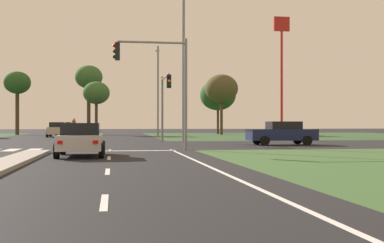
# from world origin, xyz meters

# --- Properties ---
(ground_plane) EXTENTS (200.00, 200.00, 0.00)m
(ground_plane) POSITION_xyz_m (0.00, 30.00, 0.00)
(ground_plane) COLOR black
(grass_verge_far_right) EXTENTS (35.00, 35.00, 0.01)m
(grass_verge_far_right) POSITION_xyz_m (25.50, 54.50, 0.00)
(grass_verge_far_right) COLOR #2D4C28
(grass_verge_far_right) RESTS_ON ground
(median_island_far) EXTENTS (1.20, 36.00, 0.14)m
(median_island_far) POSITION_xyz_m (0.00, 55.00, 0.07)
(median_island_far) COLOR gray
(median_island_far) RESTS_ON ground
(lane_dash_near) EXTENTS (0.14, 2.00, 0.01)m
(lane_dash_near) POSITION_xyz_m (3.50, 5.44, 0.01)
(lane_dash_near) COLOR silver
(lane_dash_near) RESTS_ON ground
(lane_dash_second) EXTENTS (0.14, 2.00, 0.01)m
(lane_dash_second) POSITION_xyz_m (3.50, 11.44, 0.01)
(lane_dash_second) COLOR silver
(lane_dash_second) RESTS_ON ground
(lane_dash_third) EXTENTS (0.14, 2.00, 0.01)m
(lane_dash_third) POSITION_xyz_m (3.50, 17.44, 0.01)
(lane_dash_third) COLOR silver
(lane_dash_third) RESTS_ON ground
(lane_dash_fourth) EXTENTS (0.14, 2.00, 0.01)m
(lane_dash_fourth) POSITION_xyz_m (3.50, 23.44, 0.01)
(lane_dash_fourth) COLOR silver
(lane_dash_fourth) RESTS_ON ground
(edge_line_right) EXTENTS (0.14, 24.00, 0.01)m
(edge_line_right) POSITION_xyz_m (6.85, 12.00, 0.01)
(edge_line_right) COLOR silver
(edge_line_right) RESTS_ON ground
(stop_bar_near) EXTENTS (6.40, 0.50, 0.01)m
(stop_bar_near) POSITION_xyz_m (3.80, 23.00, 0.01)
(stop_bar_near) COLOR silver
(stop_bar_near) RESTS_ON ground
(crosswalk_bar_fifth) EXTENTS (0.70, 2.80, 0.01)m
(crosswalk_bar_fifth) POSITION_xyz_m (-1.80, 24.80, 0.01)
(crosswalk_bar_fifth) COLOR silver
(crosswalk_bar_fifth) RESTS_ON ground
(crosswalk_bar_sixth) EXTENTS (0.70, 2.80, 0.01)m
(crosswalk_bar_sixth) POSITION_xyz_m (-0.65, 24.80, 0.01)
(crosswalk_bar_sixth) COLOR silver
(crosswalk_bar_sixth) RESTS_ON ground
(car_silver_near) EXTENTS (2.04, 4.38, 1.48)m
(car_silver_near) POSITION_xyz_m (2.27, 18.85, 0.76)
(car_silver_near) COLOR #B7B7BC
(car_silver_near) RESTS_ON ground
(car_beige_second) EXTENTS (1.94, 4.42, 1.59)m
(car_beige_second) POSITION_xyz_m (-2.20, 51.58, 0.81)
(car_beige_second) COLOR #BCAD8E
(car_beige_second) RESTS_ON ground
(car_navy_fourth) EXTENTS (4.61, 2.04, 1.59)m
(car_navy_fourth) POSITION_xyz_m (15.00, 28.93, 0.81)
(car_navy_fourth) COLOR #161E47
(car_navy_fourth) RESTS_ON ground
(car_teal_fifth) EXTENTS (1.97, 4.48, 1.61)m
(car_teal_fifth) POSITION_xyz_m (-2.23, 60.53, 0.82)
(car_teal_fifth) COLOR #19565B
(car_teal_fifth) RESTS_ON ground
(traffic_signal_far_right) EXTENTS (0.32, 5.16, 5.23)m
(traffic_signal_far_right) POSITION_xyz_m (7.60, 34.65, 3.65)
(traffic_signal_far_right) COLOR gray
(traffic_signal_far_right) RESTS_ON ground
(traffic_signal_near_right) EXTENTS (4.05, 0.32, 6.11)m
(traffic_signal_near_right) POSITION_xyz_m (6.23, 23.40, 4.14)
(traffic_signal_near_right) COLOR gray
(traffic_signal_near_right) RESTS_ON ground
(street_lamp_second) EXTENTS (2.23, 0.55, 10.50)m
(street_lamp_second) POSITION_xyz_m (8.23, 29.96, 5.79)
(street_lamp_second) COLOR gray
(street_lamp_second) RESTS_ON ground
(street_lamp_third) EXTENTS (0.56, 2.27, 9.67)m
(street_lamp_third) POSITION_xyz_m (8.40, 49.73, 5.39)
(street_lamp_third) COLOR gray
(street_lamp_third) RESTS_ON ground
(pedestrian_at_median) EXTENTS (0.34, 0.34, 1.82)m
(pedestrian_at_median) POSITION_xyz_m (0.19, 42.77, 1.25)
(pedestrian_at_median) COLOR maroon
(pedestrian_at_median) RESTS_ON median_island_far
(fastfood_pole_sign) EXTENTS (1.80, 0.40, 13.38)m
(fastfood_pole_sign) POSITION_xyz_m (22.30, 50.24, 9.61)
(fastfood_pole_sign) COLOR red
(fastfood_pole_sign) RESTS_ON ground
(treeline_second) EXTENTS (3.36, 3.36, 8.08)m
(treeline_second) POSITION_xyz_m (-8.33, 62.85, 6.50)
(treeline_second) COLOR #423323
(treeline_second) RESTS_ON ground
(treeline_third) EXTENTS (3.28, 3.28, 6.63)m
(treeline_third) POSITION_xyz_m (1.65, 59.38, 5.17)
(treeline_third) COLOR #423323
(treeline_third) RESTS_ON ground
(treeline_fourth) EXTENTS (3.58, 3.58, 9.07)m
(treeline_fourth) POSITION_xyz_m (0.55, 63.36, 7.39)
(treeline_fourth) COLOR #423323
(treeline_fourth) RESTS_ON ground
(treeline_fifth) EXTENTS (4.96, 4.96, 7.47)m
(treeline_fifth) POSITION_xyz_m (17.97, 64.25, 5.35)
(treeline_fifth) COLOR #423323
(treeline_fifth) RESTS_ON ground
(treeline_sixth) EXTENTS (4.34, 4.34, 7.87)m
(treeline_sixth) POSITION_xyz_m (17.68, 60.62, 5.99)
(treeline_sixth) COLOR #423323
(treeline_sixth) RESTS_ON ground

